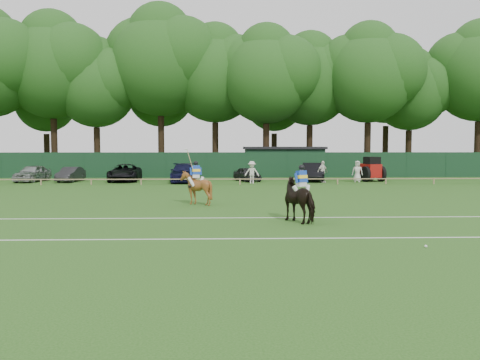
{
  "coord_description": "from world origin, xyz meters",
  "views": [
    {
      "loc": [
        -0.38,
        -23.14,
        3.19
      ],
      "look_at": [
        0.5,
        3.0,
        1.4
      ],
      "focal_mm": 38.0,
      "sensor_mm": 36.0,
      "label": 1
    }
  ],
  "objects_px": {
    "utility_shed": "(284,161)",
    "hatch_grey": "(247,174)",
    "estate_black": "(313,172)",
    "spectator_left": "(252,172)",
    "tractor": "(370,170)",
    "sedan_navy": "(184,173)",
    "spectator_mid": "(323,172)",
    "polo_ball": "(426,246)",
    "suv_black": "(125,173)",
    "horse_dark": "(301,200)",
    "horse_chestnut": "(196,188)",
    "spectator_right": "(357,171)",
    "sedan_silver": "(32,173)",
    "sedan_grey": "(71,174)"
  },
  "relations": [
    {
      "from": "estate_black",
      "to": "polo_ball",
      "type": "xyz_separation_m",
      "value": [
        -1.68,
        -29.58,
        -0.76
      ]
    },
    {
      "from": "horse_dark",
      "to": "spectator_left",
      "type": "height_order",
      "value": "horse_dark"
    },
    {
      "from": "horse_chestnut",
      "to": "sedan_navy",
      "type": "bearing_deg",
      "value": -97.48
    },
    {
      "from": "hatch_grey",
      "to": "horse_dark",
      "type": "bearing_deg",
      "value": -109.1
    },
    {
      "from": "horse_dark",
      "to": "horse_chestnut",
      "type": "bearing_deg",
      "value": -83.14
    },
    {
      "from": "utility_shed",
      "to": "spectator_mid",
      "type": "bearing_deg",
      "value": -78.1
    },
    {
      "from": "sedan_navy",
      "to": "spectator_mid",
      "type": "bearing_deg",
      "value": -9.23
    },
    {
      "from": "hatch_grey",
      "to": "spectator_right",
      "type": "xyz_separation_m",
      "value": [
        9.49,
        -1.62,
        0.31
      ]
    },
    {
      "from": "sedan_grey",
      "to": "tractor",
      "type": "bearing_deg",
      "value": 4.28
    },
    {
      "from": "sedan_navy",
      "to": "spectator_mid",
      "type": "relative_size",
      "value": 2.96
    },
    {
      "from": "sedan_navy",
      "to": "hatch_grey",
      "type": "xyz_separation_m",
      "value": [
        5.57,
        1.01,
        -0.18
      ]
    },
    {
      "from": "sedan_silver",
      "to": "estate_black",
      "type": "xyz_separation_m",
      "value": [
        24.72,
        0.06,
        0.06
      ]
    },
    {
      "from": "utility_shed",
      "to": "hatch_grey",
      "type": "bearing_deg",
      "value": -117.79
    },
    {
      "from": "spectator_mid",
      "to": "utility_shed",
      "type": "height_order",
      "value": "utility_shed"
    },
    {
      "from": "spectator_right",
      "to": "tractor",
      "type": "relative_size",
      "value": 0.63
    },
    {
      "from": "sedan_navy",
      "to": "sedan_silver",
      "type": "bearing_deg",
      "value": 172.12
    },
    {
      "from": "horse_chestnut",
      "to": "sedan_navy",
      "type": "height_order",
      "value": "horse_chestnut"
    },
    {
      "from": "estate_black",
      "to": "spectator_mid",
      "type": "height_order",
      "value": "spectator_mid"
    },
    {
      "from": "horse_chestnut",
      "to": "horse_dark",
      "type": "bearing_deg",
      "value": 112.69
    },
    {
      "from": "sedan_grey",
      "to": "sedan_navy",
      "type": "bearing_deg",
      "value": 0.85
    },
    {
      "from": "hatch_grey",
      "to": "polo_ball",
      "type": "relative_size",
      "value": 40.26
    },
    {
      "from": "hatch_grey",
      "to": "tractor",
      "type": "relative_size",
      "value": 1.23
    },
    {
      "from": "spectator_mid",
      "to": "tractor",
      "type": "height_order",
      "value": "tractor"
    },
    {
      "from": "polo_ball",
      "to": "tractor",
      "type": "relative_size",
      "value": 0.03
    },
    {
      "from": "spectator_mid",
      "to": "polo_ball",
      "type": "bearing_deg",
      "value": -126.43
    },
    {
      "from": "suv_black",
      "to": "hatch_grey",
      "type": "height_order",
      "value": "suv_black"
    },
    {
      "from": "tractor",
      "to": "suv_black",
      "type": "bearing_deg",
      "value": 163.78
    },
    {
      "from": "estate_black",
      "to": "spectator_mid",
      "type": "distance_m",
      "value": 2.06
    },
    {
      "from": "sedan_navy",
      "to": "polo_ball",
      "type": "xyz_separation_m",
      "value": [
        9.75,
        -28.65,
        -0.75
      ]
    },
    {
      "from": "estate_black",
      "to": "spectator_left",
      "type": "xyz_separation_m",
      "value": [
        -5.6,
        -2.73,
        0.12
      ]
    },
    {
      "from": "spectator_left",
      "to": "estate_black",
      "type": "bearing_deg",
      "value": 32.18
    },
    {
      "from": "spectator_left",
      "to": "spectator_right",
      "type": "distance_m",
      "value": 9.3
    },
    {
      "from": "polo_ball",
      "to": "sedan_navy",
      "type": "bearing_deg",
      "value": 108.79
    },
    {
      "from": "sedan_grey",
      "to": "spectator_left",
      "type": "xyz_separation_m",
      "value": [
        15.77,
        -2.52,
        0.29
      ]
    },
    {
      "from": "horse_dark",
      "to": "utility_shed",
      "type": "bearing_deg",
      "value": -125.46
    },
    {
      "from": "horse_chestnut",
      "to": "suv_black",
      "type": "distance_m",
      "value": 19.41
    },
    {
      "from": "sedan_silver",
      "to": "suv_black",
      "type": "relative_size",
      "value": 0.81
    },
    {
      "from": "estate_black",
      "to": "spectator_right",
      "type": "xyz_separation_m",
      "value": [
        3.63,
        -1.54,
        0.12
      ]
    },
    {
      "from": "sedan_navy",
      "to": "tractor",
      "type": "relative_size",
      "value": 1.88
    },
    {
      "from": "hatch_grey",
      "to": "tractor",
      "type": "height_order",
      "value": "tractor"
    },
    {
      "from": "horse_dark",
      "to": "estate_black",
      "type": "distance_m",
      "value": 24.57
    },
    {
      "from": "horse_chestnut",
      "to": "sedan_grey",
      "type": "xyz_separation_m",
      "value": [
        -11.9,
        17.58,
        -0.27
      ]
    },
    {
      "from": "sedan_navy",
      "to": "utility_shed",
      "type": "relative_size",
      "value": 0.66
    },
    {
      "from": "polo_ball",
      "to": "utility_shed",
      "type": "relative_size",
      "value": 0.01
    },
    {
      "from": "spectator_mid",
      "to": "suv_black",
      "type": "bearing_deg",
      "value": 140.83
    },
    {
      "from": "sedan_silver",
      "to": "sedan_grey",
      "type": "xyz_separation_m",
      "value": [
        3.36,
        -0.16,
        -0.11
      ]
    },
    {
      "from": "suv_black",
      "to": "sedan_navy",
      "type": "relative_size",
      "value": 0.99
    },
    {
      "from": "spectator_left",
      "to": "spectator_right",
      "type": "xyz_separation_m",
      "value": [
        9.23,
        1.19,
        -0.01
      ]
    },
    {
      "from": "sedan_silver",
      "to": "sedan_grey",
      "type": "relative_size",
      "value": 1.13
    },
    {
      "from": "sedan_navy",
      "to": "hatch_grey",
      "type": "height_order",
      "value": "sedan_navy"
    }
  ]
}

